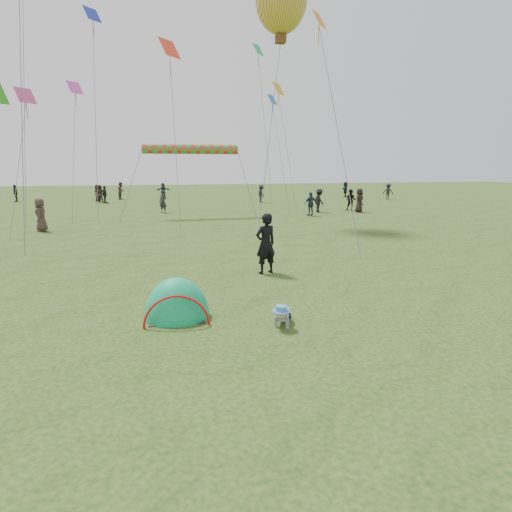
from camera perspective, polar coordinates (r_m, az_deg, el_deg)
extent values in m
plane|color=#17390F|center=(8.55, -0.79, -10.59)|extent=(140.00, 140.00, 0.00)
ellipsoid|color=#018168|center=(9.40, -11.17, -8.63)|extent=(1.53, 1.29, 1.90)
imported|color=black|center=(12.69, 1.39, 1.76)|extent=(0.82, 0.66, 1.94)
imported|color=#232428|center=(30.31, -13.15, 7.56)|extent=(0.73, 0.68, 1.67)
imported|color=black|center=(31.97, 13.40, 7.78)|extent=(1.02, 0.98, 1.65)
imported|color=black|center=(45.72, -31.13, 7.69)|extent=(0.45, 0.98, 1.63)
imported|color=black|center=(30.43, 8.99, 7.82)|extent=(0.79, 1.20, 1.74)
imported|color=black|center=(31.07, 14.53, 7.70)|extent=(0.66, 0.93, 1.78)
imported|color=black|center=(46.09, 12.64, 9.25)|extent=(0.90, 1.64, 1.69)
imported|color=#44352D|center=(44.11, -18.69, 8.82)|extent=(0.89, 1.02, 1.80)
imported|color=#273047|center=(28.16, 7.83, 7.38)|extent=(1.02, 0.56, 1.65)
imported|color=black|center=(38.35, 0.75, 8.90)|extent=(0.81, 1.17, 1.67)
imported|color=#3D2D26|center=(23.99, -28.40, 5.18)|extent=(0.66, 0.92, 1.75)
imported|color=#202532|center=(45.31, -13.12, 9.13)|extent=(1.51, 0.48, 1.62)
imported|color=#432B28|center=(40.97, -21.39, 8.27)|extent=(0.93, 0.79, 1.66)
imported|color=black|center=(40.21, -20.79, 8.21)|extent=(0.57, 1.00, 1.60)
imported|color=black|center=(44.08, 18.34, 8.73)|extent=(1.22, 1.08, 1.63)
imported|color=black|center=(42.49, -21.68, 8.36)|extent=(0.78, 0.94, 1.63)
cylinder|color=red|center=(27.70, -9.31, 14.84)|extent=(6.26, 0.64, 0.64)
plane|color=gold|center=(32.05, 3.22, 22.75)|extent=(1.12, 1.12, 0.92)
plane|color=orange|center=(20.45, 9.01, 30.43)|extent=(0.88, 0.88, 0.72)
plane|color=green|center=(38.75, 0.31, 27.42)|extent=(1.21, 1.21, 0.99)
plane|color=blue|center=(33.73, 2.35, 21.44)|extent=(0.94, 0.94, 0.77)
plane|color=#D94086|center=(26.40, -30.10, 19.23)|extent=(1.02, 1.02, 0.83)
plane|color=#F7381F|center=(27.35, -12.25, 27.03)|extent=(1.36, 1.36, 1.11)
plane|color=#2230B8|center=(32.32, -22.36, 29.32)|extent=(1.13, 1.13, 0.92)
plane|color=#EF49CA|center=(32.00, -24.47, 21.07)|extent=(1.03, 1.03, 0.84)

